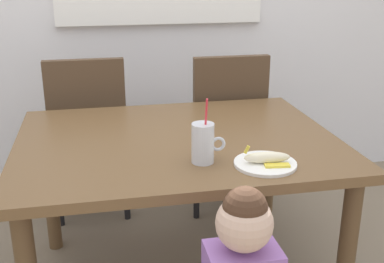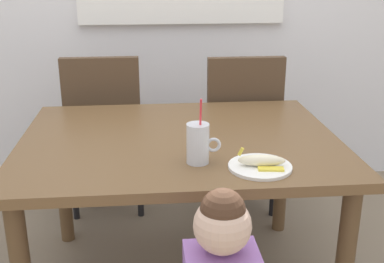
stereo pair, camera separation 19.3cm
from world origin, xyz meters
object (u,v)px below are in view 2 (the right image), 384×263
Objects in this scene: dining_table at (180,157)px; dining_chair_left at (105,125)px; dining_chair_right at (240,125)px; milk_cup at (198,146)px; peeled_banana at (262,161)px; snack_plate at (260,167)px.

dining_chair_left is at bearing 116.43° from dining_table.
milk_cup is (-0.35, -0.98, 0.26)m from dining_chair_right.
dining_chair_left is 3.82× the size of milk_cup.
dining_chair_left reaches higher than peeled_banana.
dining_table is at bearing 116.43° from dining_chair_left.
dining_table is 0.33m from milk_cup.
peeled_banana is at bearing 120.09° from dining_chair_left.
dining_chair_left is at bearing 120.05° from snack_plate.
snack_plate reaches higher than dining_table.
snack_plate is (-0.14, -1.05, 0.20)m from dining_chair_right.
milk_cup is (0.43, -1.05, 0.26)m from dining_chair_left.
milk_cup is 1.44× the size of peeled_banana.
snack_plate is (0.65, -1.12, 0.20)m from dining_chair_left.
dining_chair_left is 5.51× the size of peeled_banana.
dining_table is 5.33× the size of milk_cup.
dining_chair_right is 1.07m from milk_cup.
dining_chair_right is 3.82× the size of milk_cup.
dining_chair_left reaches higher than snack_plate.
milk_cup is at bearing 159.95° from peeled_banana.
snack_plate is at bearing -18.82° from milk_cup.
dining_chair_left is 1.31m from snack_plate.
dining_chair_right is 1.09m from peeled_banana.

